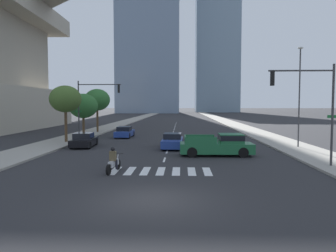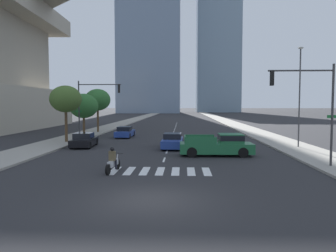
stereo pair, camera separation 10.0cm
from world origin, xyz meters
The scene contains 18 objects.
ground_plane centered at (0.00, 0.00, 0.00)m, with size 800.00×800.00×0.00m, color #28282B.
sidewalk_east centered at (11.27, 30.00, 0.07)m, with size 4.00×260.00×0.15m, color gray.
sidewalk_west centered at (-11.27, 30.00, 0.07)m, with size 4.00×260.00×0.15m, color gray.
crosswalk_near centered at (0.00, 5.83, 0.00)m, with size 5.85×2.44×0.01m.
lane_divider_center centered at (0.00, 33.83, 0.00)m, with size 0.14×50.00×0.01m.
motorcycle_lead centered at (-2.69, 5.40, 0.58)m, with size 0.70×2.21×1.49m.
pickup_truck centered at (4.11, 11.87, 0.81)m, with size 5.52×2.13×1.67m.
sedan_black_0 centered at (-7.75, 16.60, 0.60)m, with size 2.01×4.31×1.31m.
sedan_blue_1 centered at (0.38, 16.29, 0.61)m, with size 1.90×4.68×1.31m.
sedan_blue_2 centered at (-5.61, 25.82, 0.60)m, with size 1.83×4.48×1.29m.
traffic_signal_near centered at (8.97, 7.27, 4.34)m, with size 4.20×0.28×6.18m.
traffic_signal_far centered at (-8.37, 22.48, 4.49)m, with size 4.99×0.28×6.32m.
street_lamp_east centered at (11.57, 16.46, 5.16)m, with size 0.50×0.24×8.79m.
street_tree_nearest centered at (-10.47, 19.54, 4.43)m, with size 3.16×3.16×5.65m.
street_tree_second centered at (-10.47, 25.49, 3.73)m, with size 3.41×3.41×5.05m.
street_tree_third centered at (-10.47, 31.95, 4.55)m, with size 3.50×3.50×5.91m.
office_tower_left_skyline centered at (-14.96, 150.30, 51.79)m, with size 29.52×26.69×104.64m.
office_tower_center_skyline centered at (19.99, 169.09, 38.32)m, with size 22.67×22.28×84.74m.
Camera 1 is at (1.23, -13.12, 3.85)m, focal length 35.24 mm.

